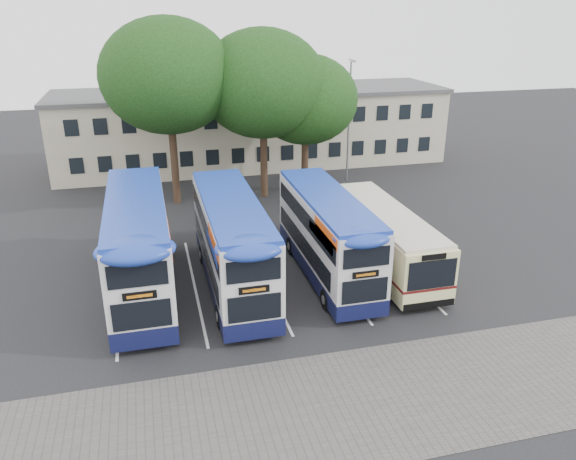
{
  "coord_description": "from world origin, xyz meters",
  "views": [
    {
      "loc": [
        -8.87,
        -19.61,
        12.72
      ],
      "look_at": [
        -2.56,
        5.0,
        2.49
      ],
      "focal_mm": 35.0,
      "sensor_mm": 36.0,
      "label": 1
    }
  ],
  "objects_px": {
    "bus_dd_left": "(139,242)",
    "bus_dd_right": "(327,232)",
    "tree_left": "(168,76)",
    "bus_dd_mid": "(232,240)",
    "tree_right": "(306,100)",
    "lamp_post": "(349,115)",
    "bus_single": "(383,234)",
    "tree_mid": "(263,84)"
  },
  "relations": [
    {
      "from": "tree_right",
      "to": "bus_dd_mid",
      "type": "relative_size",
      "value": 0.91
    },
    {
      "from": "lamp_post",
      "to": "bus_dd_right",
      "type": "distance_m",
      "value": 16.9
    },
    {
      "from": "tree_mid",
      "to": "tree_right",
      "type": "bearing_deg",
      "value": 10.26
    },
    {
      "from": "tree_right",
      "to": "tree_left",
      "type": "bearing_deg",
      "value": -177.06
    },
    {
      "from": "lamp_post",
      "to": "bus_single",
      "type": "xyz_separation_m",
      "value": [
        -3.49,
        -14.96,
        -3.35
      ]
    },
    {
      "from": "tree_right",
      "to": "bus_dd_left",
      "type": "height_order",
      "value": "tree_right"
    },
    {
      "from": "tree_left",
      "to": "bus_dd_mid",
      "type": "relative_size",
      "value": 1.15
    },
    {
      "from": "bus_dd_right",
      "to": "bus_single",
      "type": "xyz_separation_m",
      "value": [
        3.16,
        0.33,
        -0.58
      ]
    },
    {
      "from": "tree_right",
      "to": "bus_dd_left",
      "type": "xyz_separation_m",
      "value": [
        -11.76,
        -13.15,
        -4.04
      ]
    },
    {
      "from": "tree_right",
      "to": "bus_single",
      "type": "bearing_deg",
      "value": -88.27
    },
    {
      "from": "bus_dd_left",
      "to": "bus_dd_mid",
      "type": "distance_m",
      "value": 4.3
    },
    {
      "from": "tree_left",
      "to": "tree_mid",
      "type": "xyz_separation_m",
      "value": [
        6.13,
        -0.09,
        -0.66
      ]
    },
    {
      "from": "tree_left",
      "to": "bus_single",
      "type": "height_order",
      "value": "tree_left"
    },
    {
      "from": "tree_left",
      "to": "bus_dd_mid",
      "type": "xyz_separation_m",
      "value": [
        1.77,
        -13.3,
        -6.06
      ]
    },
    {
      "from": "bus_dd_left",
      "to": "bus_dd_right",
      "type": "distance_m",
      "value": 9.01
    },
    {
      "from": "tree_left",
      "to": "bus_dd_right",
      "type": "relative_size",
      "value": 1.21
    },
    {
      "from": "bus_single",
      "to": "tree_right",
      "type": "bearing_deg",
      "value": 91.73
    },
    {
      "from": "tree_left",
      "to": "bus_dd_right",
      "type": "xyz_separation_m",
      "value": [
        6.52,
        -13.16,
        -6.18
      ]
    },
    {
      "from": "tree_left",
      "to": "bus_dd_mid",
      "type": "bearing_deg",
      "value": -82.4
    },
    {
      "from": "bus_dd_right",
      "to": "bus_single",
      "type": "distance_m",
      "value": 3.23
    },
    {
      "from": "tree_mid",
      "to": "bus_dd_mid",
      "type": "bearing_deg",
      "value": -108.26
    },
    {
      "from": "bus_dd_mid",
      "to": "tree_mid",
      "type": "bearing_deg",
      "value": 71.74
    },
    {
      "from": "bus_single",
      "to": "tree_left",
      "type": "bearing_deg",
      "value": 127.03
    },
    {
      "from": "bus_dd_right",
      "to": "bus_single",
      "type": "bearing_deg",
      "value": 5.93
    },
    {
      "from": "lamp_post",
      "to": "tree_left",
      "type": "bearing_deg",
      "value": -170.81
    },
    {
      "from": "bus_dd_mid",
      "to": "bus_dd_right",
      "type": "bearing_deg",
      "value": 1.76
    },
    {
      "from": "tree_mid",
      "to": "bus_dd_mid",
      "type": "height_order",
      "value": "tree_mid"
    },
    {
      "from": "bus_single",
      "to": "bus_dd_left",
      "type": "bearing_deg",
      "value": 179.28
    },
    {
      "from": "bus_dd_left",
      "to": "bus_dd_mid",
      "type": "bearing_deg",
      "value": -8.37
    },
    {
      "from": "tree_left",
      "to": "bus_single",
      "type": "xyz_separation_m",
      "value": [
        9.68,
        -12.83,
        -6.76
      ]
    },
    {
      "from": "bus_dd_mid",
      "to": "bus_dd_right",
      "type": "height_order",
      "value": "bus_dd_mid"
    },
    {
      "from": "bus_dd_left",
      "to": "bus_dd_mid",
      "type": "height_order",
      "value": "bus_dd_left"
    },
    {
      "from": "tree_left",
      "to": "tree_right",
      "type": "xyz_separation_m",
      "value": [
        9.28,
        0.48,
        -1.91
      ]
    },
    {
      "from": "tree_mid",
      "to": "bus_dd_left",
      "type": "distance_m",
      "value": 16.14
    },
    {
      "from": "tree_right",
      "to": "bus_single",
      "type": "height_order",
      "value": "tree_right"
    },
    {
      "from": "tree_left",
      "to": "bus_dd_right",
      "type": "distance_m",
      "value": 15.93
    },
    {
      "from": "tree_mid",
      "to": "bus_dd_right",
      "type": "relative_size",
      "value": 1.14
    },
    {
      "from": "bus_dd_mid",
      "to": "bus_single",
      "type": "height_order",
      "value": "bus_dd_mid"
    },
    {
      "from": "bus_dd_right",
      "to": "lamp_post",
      "type": "bearing_deg",
      "value": 66.49
    },
    {
      "from": "tree_left",
      "to": "lamp_post",
      "type": "bearing_deg",
      "value": 9.19
    },
    {
      "from": "tree_right",
      "to": "bus_dd_mid",
      "type": "bearing_deg",
      "value": -118.56
    },
    {
      "from": "bus_dd_mid",
      "to": "tree_right",
      "type": "bearing_deg",
      "value": 61.44
    }
  ]
}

